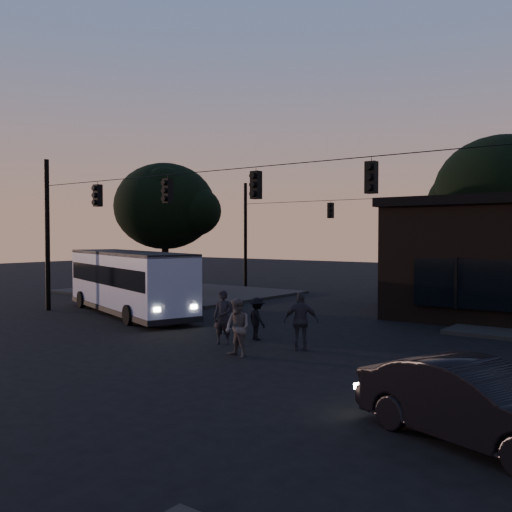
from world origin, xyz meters
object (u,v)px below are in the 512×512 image
Objects in this scene: bus at (128,279)px; pedestrian_d at (257,319)px; pedestrian_b at (238,328)px; pedestrian_a at (223,317)px; car at (476,403)px; pedestrian_c at (301,321)px.

bus is 9.02m from pedestrian_d.
bus is 10.99m from pedestrian_b.
pedestrian_a is at bearing 100.95° from pedestrian_d.
bus is 19.58m from car.
pedestrian_d is at bearing -49.61° from pedestrian_c.
pedestrian_c reaches higher than car.
car is 8.70m from pedestrian_c.
bus reaches higher than pedestrian_b.
bus is 5.60× the size of pedestrian_c.
pedestrian_c is at bearing 74.81° from pedestrian_b.
bus reaches higher than pedestrian_c.
pedestrian_a reaches higher than car.
pedestrian_a reaches higher than pedestrian_b.
bus is 8.97m from pedestrian_a.
pedestrian_a is at bearing 84.31° from car.
bus is 7.09× the size of pedestrian_d.
pedestrian_b is 0.94× the size of pedestrian_c.
bus is 11.35m from pedestrian_c.
pedestrian_a is 2.78m from pedestrian_c.
pedestrian_d is (8.83, -1.60, -0.91)m from bus.
pedestrian_b reaches higher than car.
pedestrian_c is 1.26× the size of pedestrian_d.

